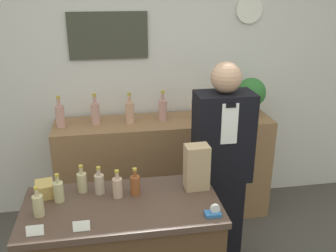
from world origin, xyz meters
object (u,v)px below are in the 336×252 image
Objects in this scene: potted_plant at (251,95)px; tape_dispenser at (214,212)px; shopkeeper at (221,171)px; paper_bag at (197,167)px.

tape_dispenser is at bearing -118.07° from potted_plant.
shopkeeper is at bearing -124.07° from potted_plant.
potted_plant reaches higher than paper_bag.
paper_bag is (-0.28, -0.35, 0.23)m from shopkeeper.
paper_bag is at bearing -128.58° from shopkeeper.
tape_dispenser is (0.02, -0.32, -0.13)m from paper_bag.
potted_plant is (0.49, 0.72, 0.36)m from shopkeeper.
shopkeeper is at bearing 69.16° from tape_dispenser.
paper_bag is at bearing -125.60° from potted_plant.
shopkeeper is 0.94m from potted_plant.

